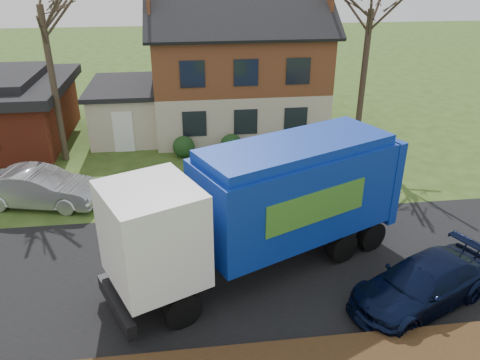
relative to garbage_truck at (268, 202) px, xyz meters
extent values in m
plane|color=#2F4717|center=(-1.27, -0.05, -2.35)|extent=(120.00, 120.00, 0.00)
cube|color=black|center=(-1.27, -0.05, -2.34)|extent=(80.00, 7.00, 0.02)
cube|color=beige|center=(0.73, 13.95, -1.00)|extent=(9.00, 7.50, 2.70)
cube|color=#502817|center=(0.73, 13.95, 1.75)|extent=(9.00, 7.50, 2.80)
cube|color=beige|center=(-5.47, 13.45, -1.05)|extent=(3.50, 5.50, 2.60)
cube|color=black|center=(-5.47, 13.45, 0.37)|extent=(3.90, 5.90, 0.24)
cylinder|color=black|center=(-2.73, -2.40, -1.83)|extent=(1.10, 0.75, 1.05)
cylinder|color=black|center=(-3.61, -0.47, -1.83)|extent=(1.10, 0.75, 1.05)
cylinder|color=black|center=(2.50, -0.03, -1.83)|extent=(1.10, 0.75, 1.05)
cylinder|color=black|center=(1.63, 1.90, -1.83)|extent=(1.10, 0.75, 1.05)
cylinder|color=black|center=(3.69, 0.51, -1.83)|extent=(1.10, 0.75, 1.05)
cylinder|color=black|center=(2.82, 2.44, -1.83)|extent=(1.10, 0.75, 1.05)
cube|color=black|center=(0.04, 0.02, -1.50)|extent=(8.39, 4.68, 0.35)
cube|color=white|center=(-3.40, -1.54, 0.07)|extent=(3.15, 3.25, 2.72)
cube|color=black|center=(-4.41, -2.00, 0.22)|extent=(0.99, 2.05, 0.91)
cube|color=black|center=(-4.50, -2.04, -1.80)|extent=(1.27, 2.40, 0.45)
cube|color=#0C2C95|center=(0.92, 0.41, 0.07)|extent=(6.82, 4.91, 2.72)
cube|color=#0C2C95|center=(0.92, 0.41, 1.58)|extent=(6.42, 4.51, 0.30)
cube|color=#0C2C95|center=(3.90, 1.77, -0.03)|extent=(1.38, 2.49, 2.92)
cube|color=#3F7B28|center=(1.31, -0.81, 0.17)|extent=(3.32, 1.53, 1.01)
cube|color=#3F7B28|center=(0.25, 1.52, 0.17)|extent=(3.32, 1.53, 1.01)
imported|color=#A6A8AE|center=(-8.25, 5.21, -1.58)|extent=(4.93, 2.63, 1.54)
imported|color=black|center=(4.08, -2.35, -1.68)|extent=(5.02, 3.59, 1.35)
cylinder|color=#413427|center=(-8.28, 9.95, 1.27)|extent=(0.30, 0.30, 7.25)
cylinder|color=#3C2E24|center=(6.84, 10.48, 1.07)|extent=(0.31, 0.31, 6.84)
cylinder|color=#453B29|center=(3.47, 20.97, 1.45)|extent=(0.29, 0.29, 7.61)
camera|label=1|loc=(-2.44, -12.34, 6.72)|focal=35.00mm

